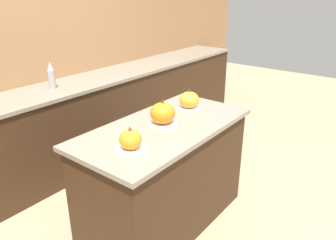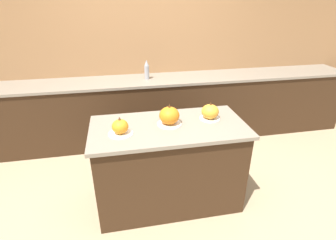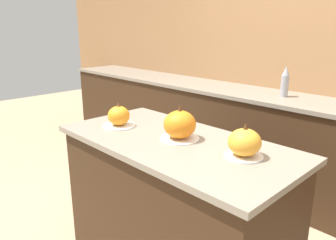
% 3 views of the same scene
% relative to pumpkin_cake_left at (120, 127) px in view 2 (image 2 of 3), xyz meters
% --- Properties ---
extents(ground_plane, '(12.00, 12.00, 0.00)m').
position_rel_pumpkin_cake_left_xyz_m(ground_plane, '(0.45, 0.08, -0.95)').
color(ground_plane, tan).
extents(wall_back, '(8.00, 0.06, 2.50)m').
position_rel_pumpkin_cake_left_xyz_m(wall_back, '(0.45, 1.77, 0.30)').
color(wall_back, '#9E7047').
rests_on(wall_back, ground_plane).
extents(kitchen_island, '(1.46, 0.72, 0.89)m').
position_rel_pumpkin_cake_left_xyz_m(kitchen_island, '(0.45, 0.08, -0.51)').
color(kitchen_island, '#382314').
rests_on(kitchen_island, ground_plane).
extents(back_counter, '(6.00, 0.60, 0.94)m').
position_rel_pumpkin_cake_left_xyz_m(back_counter, '(0.45, 1.44, -0.49)').
color(back_counter, '#382314').
rests_on(back_counter, ground_plane).
extents(pumpkin_cake_left, '(0.22, 0.22, 0.16)m').
position_rel_pumpkin_cake_left_xyz_m(pumpkin_cake_left, '(0.00, 0.00, 0.00)').
color(pumpkin_cake_left, white).
rests_on(pumpkin_cake_left, kitchen_island).
extents(pumpkin_cake_center, '(0.23, 0.23, 0.21)m').
position_rel_pumpkin_cake_left_xyz_m(pumpkin_cake_center, '(0.46, 0.10, 0.02)').
color(pumpkin_cake_center, white).
rests_on(pumpkin_cake_center, kitchen_island).
extents(pumpkin_cake_right, '(0.20, 0.20, 0.18)m').
position_rel_pumpkin_cake_left_xyz_m(pumpkin_cake_right, '(0.87, 0.15, 0.01)').
color(pumpkin_cake_right, white).
rests_on(pumpkin_cake_right, kitchen_island).
extents(bottle_tall, '(0.07, 0.07, 0.27)m').
position_rel_pumpkin_cake_left_xyz_m(bottle_tall, '(0.41, 1.46, 0.11)').
color(bottle_tall, '#99999E').
rests_on(bottle_tall, back_counter).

